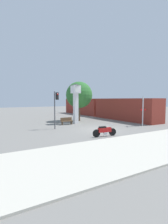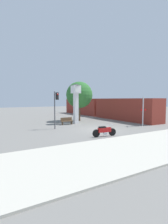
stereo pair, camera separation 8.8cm
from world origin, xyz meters
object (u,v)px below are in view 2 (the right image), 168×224
Objects in this scene: freight_train at (101,108)px; railroad_crossing_signal at (143,110)px; bench at (67,121)px; traffic_light at (56,103)px; street_tree at (79,95)px; motorcycle at (104,131)px; clock_tower at (76,98)px.

railroad_crossing_signal is at bearing -102.35° from freight_train.
traffic_light is at bearing -135.48° from bench.
street_tree is (-4.20, 8.39, 1.94)m from railroad_crossing_signal.
street_tree is 5.42m from bench.
clock_tower reaches higher than motorcycle.
railroad_crossing_signal reaches higher than motorcycle.
freight_train is 4.20× the size of street_tree.
traffic_light is (-3.95, -2.70, -0.66)m from clock_tower.
bench is (0.28, 8.26, 0.00)m from motorcycle.
motorcycle is 11.91m from street_tree.
clock_tower is 0.90× the size of street_tree.
traffic_light is 4.12m from bench.
motorcycle is at bearing -101.90° from clock_tower.
freight_train is 11.99m from bench.
clock_tower is 8.74m from railroad_crossing_signal.
clock_tower is at bearing 134.27° from railroad_crossing_signal.
railroad_crossing_signal is at bearing 25.40° from motorcycle.
bench is at bearing 44.52° from traffic_light.
freight_train is at bearing 34.27° from clock_tower.
freight_train reaches higher than motorcycle.
railroad_crossing_signal reaches higher than freight_train.
traffic_light is at bearing 160.84° from railroad_crossing_signal.
traffic_light reaches higher than bench.
railroad_crossing_signal is at bearing -19.16° from traffic_light.
railroad_crossing_signal is at bearing -45.73° from clock_tower.
motorcycle is 1.43× the size of bench.
bench is (-1.53, -0.33, -3.00)m from clock_tower.
freight_train is 6.03× the size of traffic_light.
clock_tower is 4.83m from traffic_light.
railroad_crossing_signal is 9.64m from bench.
street_tree is at bearing 79.65° from motorcycle.
freight_train is (10.45, 14.48, 1.21)m from motorcycle.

